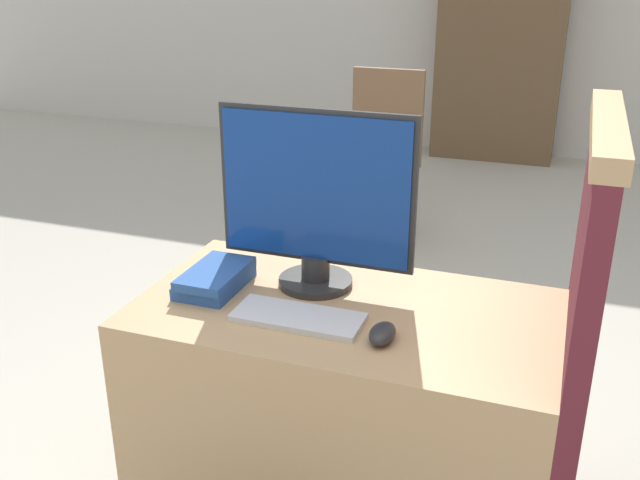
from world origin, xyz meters
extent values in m
cube|color=tan|center=(0.00, 0.31, 0.38)|extent=(1.11, 0.62, 0.76)
cube|color=#5B1E28|center=(0.58, 0.36, 0.63)|extent=(0.05, 0.72, 1.25)
cube|color=tan|center=(0.58, 0.36, 1.28)|extent=(0.07, 0.72, 0.05)
cylinder|color=#282828|center=(-0.12, 0.41, 0.77)|extent=(0.21, 0.21, 0.02)
cylinder|color=#282828|center=(-0.12, 0.41, 0.82)|extent=(0.08, 0.08, 0.07)
cube|color=#282828|center=(-0.12, 0.42, 1.05)|extent=(0.55, 0.01, 0.43)
cube|color=navy|center=(-0.12, 0.41, 1.05)|extent=(0.53, 0.02, 0.40)
cube|color=silver|center=(-0.09, 0.20, 0.77)|extent=(0.33, 0.14, 0.02)
ellipsoid|color=#262626|center=(0.14, 0.17, 0.78)|extent=(0.06, 0.11, 0.04)
cube|color=#285199|center=(-0.38, 0.30, 0.78)|extent=(0.15, 0.23, 0.03)
cube|color=#285199|center=(-0.37, 0.29, 0.81)|extent=(0.14, 0.24, 0.03)
cylinder|color=brown|center=(-0.76, 2.52, 0.20)|extent=(0.04, 0.04, 0.41)
cylinder|color=brown|center=(-0.38, 2.52, 0.20)|extent=(0.04, 0.04, 0.41)
cylinder|color=brown|center=(-0.76, 2.90, 0.20)|extent=(0.04, 0.04, 0.41)
cylinder|color=brown|center=(-0.38, 2.90, 0.20)|extent=(0.04, 0.04, 0.41)
cube|color=brown|center=(-0.57, 2.71, 0.43)|extent=(0.44, 0.44, 0.05)
cube|color=brown|center=(-0.57, 2.91, 0.73)|extent=(0.44, 0.04, 0.54)
cube|color=brown|center=(-0.13, 4.85, 0.93)|extent=(1.01, 0.32, 1.86)
camera|label=1|loc=(0.51, -1.30, 1.63)|focal=40.00mm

